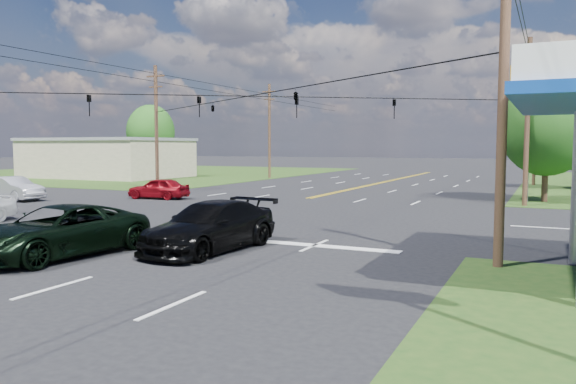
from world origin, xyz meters
The scene contains 18 objects.
ground centered at (0.00, 12.00, 0.00)m, with size 280.00×280.00×0.00m, color black.
grass_nw centered at (-35.00, 44.00, 0.00)m, with size 46.00×48.00×0.03m, color #1B3D13.
stop_bar centered at (5.00, 4.00, 0.00)m, with size 10.00×0.50×0.02m, color silver.
retail_nw centered at (-30.00, 34.00, 2.00)m, with size 16.00×11.00×4.00m, color tan.
pole_se centered at (13.00, 3.00, 4.92)m, with size 1.60×0.28×9.50m.
pole_nw centered at (-13.00, 21.00, 4.92)m, with size 1.60×0.28×9.50m.
pole_ne centered at (13.00, 21.00, 4.92)m, with size 1.60×0.28×9.50m.
pole_left_far centered at (-13.00, 40.00, 5.17)m, with size 1.60×0.28×10.00m.
pole_right_far centered at (13.00, 40.00, 5.17)m, with size 1.60×0.28×10.00m.
span_wire_signals centered at (0.00, 12.00, 6.00)m, with size 26.00×18.00×1.13m.
power_lines centered at (0.00, 10.00, 8.60)m, with size 26.04×100.00×0.64m.
tree_right_a centered at (14.00, 24.00, 4.87)m, with size 5.70×5.70×8.18m.
tree_far_l centered at (-32.00, 44.00, 5.19)m, with size 6.08×6.08×8.72m.
pickup_dkgreen centered at (0.50, -1.06, 0.80)m, with size 2.64×5.73×1.59m, color black.
suv_black centered at (4.20, 1.81, 0.80)m, with size 2.24×5.51×1.60m, color black.
sedan_silver centered at (-16.49, 11.00, 0.75)m, with size 1.59×4.56×1.50m, color silver.
sedan_red centered at (-8.79, 15.75, 0.69)m, with size 1.62×4.02×1.37m, color maroon.
polesign_ne centered at (13.00, 23.49, 6.52)m, with size 2.30×0.64×8.32m.
Camera 1 is at (14.23, -13.65, 3.42)m, focal length 35.00 mm.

